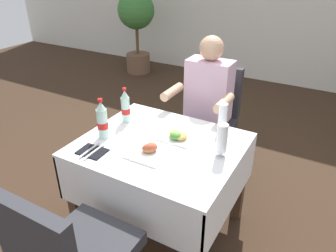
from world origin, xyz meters
TOP-DOWN VIEW (x-y plane):
  - ground_plane at (0.00, 0.00)m, footprint 11.00×11.00m
  - main_dining_table at (0.03, -0.04)m, footprint 1.01×0.87m
  - chair_far_diner_seat at (0.03, 0.78)m, footprint 0.44×0.50m
  - seated_diner_far at (0.04, 0.67)m, footprint 0.50×0.46m
  - plate_near_camera at (0.04, -0.18)m, footprint 0.23×0.23m
  - plate_far_diner at (0.10, 0.07)m, footprint 0.23×0.23m
  - beer_glass_left at (0.32, 0.30)m, footprint 0.07×0.07m
  - beer_glass_middle at (0.43, 0.01)m, footprint 0.07×0.07m
  - cola_bottle_primary at (-0.33, -0.16)m, footprint 0.07×0.07m
  - cola_bottle_secondary at (-0.34, 0.10)m, footprint 0.06×0.06m
  - napkin_cutlery_set at (-0.28, -0.34)m, footprint 0.17×0.19m
  - potted_plant_corner at (-2.11, 2.84)m, footprint 0.58×0.58m

SIDE VIEW (x-z plane):
  - ground_plane at x=0.00m, z-range 0.00..0.00m
  - main_dining_table at x=0.03m, z-range 0.19..0.91m
  - chair_far_diner_seat at x=0.03m, z-range 0.07..1.04m
  - seated_diner_far at x=0.04m, z-range 0.08..1.34m
  - napkin_cutlery_set at x=-0.28m, z-range 0.72..0.74m
  - plate_far_diner at x=0.10m, z-range 0.72..0.78m
  - plate_near_camera at x=0.04m, z-range 0.71..0.78m
  - beer_glass_left at x=0.32m, z-range 0.73..0.94m
  - beer_glass_middle at x=0.43m, z-range 0.73..0.94m
  - cola_bottle_secondary at x=-0.34m, z-range 0.71..0.97m
  - potted_plant_corner at x=-2.11m, z-range 0.19..1.49m
  - cola_bottle_primary at x=-0.33m, z-range 0.71..0.99m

